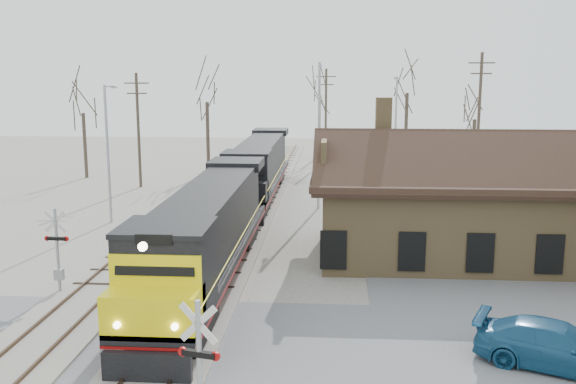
# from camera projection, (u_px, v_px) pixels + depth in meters

# --- Properties ---
(ground) EXTENTS (140.00, 140.00, 0.00)m
(ground) POSITION_uv_depth(u_px,v_px,m) (169.00, 348.00, 21.66)
(ground) COLOR #A8A398
(ground) RESTS_ON ground
(road) EXTENTS (60.00, 9.00, 0.03)m
(road) POSITION_uv_depth(u_px,v_px,m) (169.00, 348.00, 21.65)
(road) COLOR slate
(road) RESTS_ON ground
(track_main) EXTENTS (3.40, 90.00, 0.24)m
(track_main) POSITION_uv_depth(u_px,v_px,m) (236.00, 235.00, 36.35)
(track_main) COLOR #A8A398
(track_main) RESTS_ON ground
(track_siding) EXTENTS (3.40, 90.00, 0.24)m
(track_siding) POSITION_uv_depth(u_px,v_px,m) (158.00, 234.00, 36.66)
(track_siding) COLOR #A8A398
(track_siding) RESTS_ON ground
(depot) EXTENTS (15.20, 9.31, 7.90)m
(depot) POSITION_uv_depth(u_px,v_px,m) (463.00, 209.00, 32.14)
(depot) COLOR olive
(depot) RESTS_ON ground
(locomotive_lead) EXTENTS (2.91, 19.49, 4.32)m
(locomotive_lead) POSITION_uv_depth(u_px,v_px,m) (206.00, 235.00, 27.66)
(locomotive_lead) COLOR black
(locomotive_lead) RESTS_ON ground
(locomotive_trailing) EXTENTS (2.91, 19.49, 4.09)m
(locomotive_trailing) POSITION_uv_depth(u_px,v_px,m) (259.00, 168.00, 47.04)
(locomotive_trailing) COLOR black
(locomotive_trailing) RESTS_ON ground
(crossbuck_near) EXTENTS (1.09, 0.35, 3.87)m
(crossbuck_near) POSITION_uv_depth(u_px,v_px,m) (200.00, 380.00, 15.54)
(crossbuck_near) COLOR #A5A8AD
(crossbuck_near) RESTS_ON ground
(crossbuck_far) EXTENTS (1.04, 0.27, 3.65)m
(crossbuck_far) POSITION_uv_depth(u_px,v_px,m) (58.00, 253.00, 26.74)
(crossbuck_far) COLOR #A5A8AD
(crossbuck_far) RESTS_ON ground
(parked_car) EXTENTS (5.40, 3.84, 1.45)m
(parked_car) POSITION_uv_depth(u_px,v_px,m) (557.00, 346.00, 20.10)
(parked_car) COLOR navy
(parked_car) RESTS_ON ground
(streetlight_a) EXTENTS (0.25, 2.04, 8.44)m
(streetlight_a) POSITION_uv_depth(u_px,v_px,m) (108.00, 146.00, 39.09)
(streetlight_a) COLOR #A5A8AD
(streetlight_a) RESTS_ON ground
(streetlight_b) EXTENTS (0.25, 2.04, 9.80)m
(streetlight_b) POSITION_uv_depth(u_px,v_px,m) (319.00, 129.00, 42.98)
(streetlight_b) COLOR #A5A8AD
(streetlight_b) RESTS_ON ground
(streetlight_c) EXTENTS (0.25, 2.04, 8.82)m
(streetlight_c) POSITION_uv_depth(u_px,v_px,m) (395.00, 122.00, 54.64)
(streetlight_c) COLOR #A5A8AD
(streetlight_c) RESTS_ON ground
(utility_pole_a) EXTENTS (2.00, 0.24, 9.12)m
(utility_pole_a) POSITION_uv_depth(u_px,v_px,m) (138.00, 128.00, 51.12)
(utility_pole_a) COLOR #382D23
(utility_pole_a) RESTS_ON ground
(utility_pole_b) EXTENTS (2.00, 0.24, 9.51)m
(utility_pole_b) POSITION_uv_depth(u_px,v_px,m) (326.00, 114.00, 65.66)
(utility_pole_b) COLOR #382D23
(utility_pole_b) RESTS_ON ground
(utility_pole_c) EXTENTS (2.00, 0.24, 10.66)m
(utility_pole_c) POSITION_uv_depth(u_px,v_px,m) (479.00, 119.00, 49.58)
(utility_pole_c) COLOR #382D23
(utility_pole_c) RESTS_ON ground
(tree_a) EXTENTS (3.79, 3.79, 9.28)m
(tree_a) POSITION_uv_depth(u_px,v_px,m) (82.00, 102.00, 55.37)
(tree_a) COLOR #382D23
(tree_a) RESTS_ON ground
(tree_b) EXTENTS (4.35, 4.35, 10.65)m
(tree_b) POSITION_uv_depth(u_px,v_px,m) (207.00, 90.00, 57.39)
(tree_b) COLOR #382D23
(tree_b) RESTS_ON ground
(tree_c) EXTENTS (4.20, 4.20, 10.28)m
(tree_c) POSITION_uv_depth(u_px,v_px,m) (319.00, 90.00, 68.76)
(tree_c) COLOR #382D23
(tree_c) RESTS_ON ground
(tree_d) EXTENTS (4.86, 4.86, 11.90)m
(tree_d) POSITION_uv_depth(u_px,v_px,m) (408.00, 80.00, 58.55)
(tree_d) COLOR #382D23
(tree_d) RESTS_ON ground
(tree_e) EXTENTS (3.43, 3.43, 8.41)m
(tree_e) POSITION_uv_depth(u_px,v_px,m) (475.00, 110.00, 55.16)
(tree_e) COLOR #382D23
(tree_e) RESTS_ON ground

